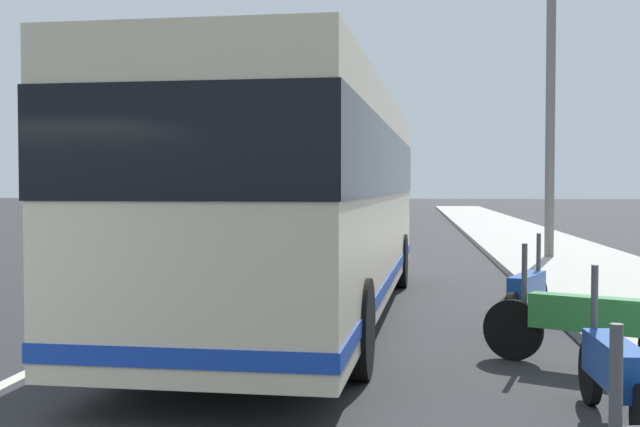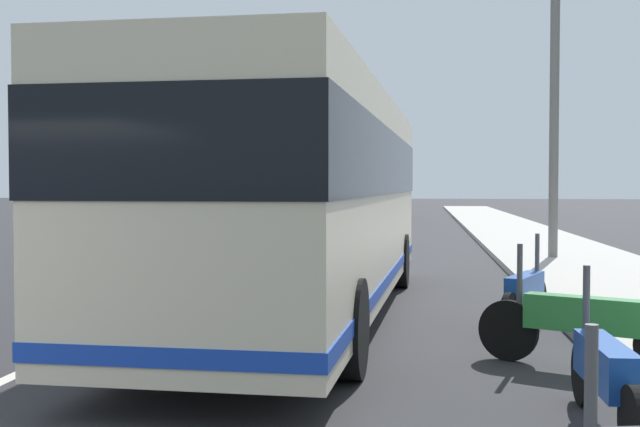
{
  "view_description": "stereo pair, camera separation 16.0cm",
  "coord_description": "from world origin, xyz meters",
  "px_view_note": "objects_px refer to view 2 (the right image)",
  "views": [
    {
      "loc": [
        -3.64,
        -3.88,
        1.91
      ],
      "look_at": [
        9.67,
        -2.36,
        1.44
      ],
      "focal_mm": 44.96,
      "sensor_mm": 36.0,
      "label": 1
    },
    {
      "loc": [
        -3.62,
        -4.04,
        1.91
      ],
      "look_at": [
        9.67,
        -2.36,
        1.44
      ],
      "focal_mm": 44.96,
      "sensor_mm": 36.0,
      "label": 2
    }
  ],
  "objects_px": {
    "motorcycle_angled": "(605,374)",
    "car_behind_bus": "(388,206)",
    "motorcycle_nearest_curb": "(583,323)",
    "car_oncoming": "(286,210)",
    "motorcycle_far_end": "(525,296)",
    "coach_bus": "(304,192)",
    "utility_pole": "(554,102)"
  },
  "relations": [
    {
      "from": "utility_pole",
      "to": "car_oncoming",
      "type": "bearing_deg",
      "value": 27.28
    },
    {
      "from": "motorcycle_angled",
      "to": "motorcycle_far_end",
      "type": "bearing_deg",
      "value": -0.56
    },
    {
      "from": "car_oncoming",
      "to": "car_behind_bus",
      "type": "relative_size",
      "value": 0.97
    },
    {
      "from": "motorcycle_angled",
      "to": "motorcycle_nearest_curb",
      "type": "height_order",
      "value": "motorcycle_nearest_curb"
    },
    {
      "from": "motorcycle_nearest_curb",
      "to": "car_behind_bus",
      "type": "height_order",
      "value": "car_behind_bus"
    },
    {
      "from": "motorcycle_far_end",
      "to": "motorcycle_nearest_curb",
      "type": "bearing_deg",
      "value": -149.8
    },
    {
      "from": "coach_bus",
      "to": "motorcycle_angled",
      "type": "bearing_deg",
      "value": -146.05
    },
    {
      "from": "utility_pole",
      "to": "car_behind_bus",
      "type": "bearing_deg",
      "value": 11.15
    },
    {
      "from": "motorcycle_angled",
      "to": "utility_pole",
      "type": "distance_m",
      "value": 14.45
    },
    {
      "from": "motorcycle_nearest_curb",
      "to": "utility_pole",
      "type": "xyz_separation_m",
      "value": [
        11.79,
        -1.56,
        3.46
      ]
    },
    {
      "from": "motorcycle_angled",
      "to": "car_behind_bus",
      "type": "xyz_separation_m",
      "value": [
        40.14,
        3.36,
        0.25
      ]
    },
    {
      "from": "car_behind_bus",
      "to": "utility_pole",
      "type": "bearing_deg",
      "value": -166.74
    },
    {
      "from": "coach_bus",
      "to": "car_behind_bus",
      "type": "relative_size",
      "value": 2.56
    },
    {
      "from": "coach_bus",
      "to": "car_oncoming",
      "type": "bearing_deg",
      "value": 12.68
    },
    {
      "from": "motorcycle_far_end",
      "to": "car_behind_bus",
      "type": "bearing_deg",
      "value": 27.28
    },
    {
      "from": "motorcycle_angled",
      "to": "car_oncoming",
      "type": "distance_m",
      "value": 34.29
    },
    {
      "from": "motorcycle_far_end",
      "to": "motorcycle_angled",
      "type": "bearing_deg",
      "value": -157.13
    },
    {
      "from": "car_behind_bus",
      "to": "coach_bus",
      "type": "bearing_deg",
      "value": -177.46
    },
    {
      "from": "motorcycle_far_end",
      "to": "car_oncoming",
      "type": "bearing_deg",
      "value": 37.67
    },
    {
      "from": "car_oncoming",
      "to": "utility_pole",
      "type": "distance_m",
      "value": 22.05
    },
    {
      "from": "motorcycle_angled",
      "to": "coach_bus",
      "type": "bearing_deg",
      "value": 30.08
    },
    {
      "from": "car_behind_bus",
      "to": "motorcycle_nearest_curb",
      "type": "bearing_deg",
      "value": -172.47
    },
    {
      "from": "motorcycle_angled",
      "to": "car_behind_bus",
      "type": "height_order",
      "value": "car_behind_bus"
    },
    {
      "from": "car_oncoming",
      "to": "utility_pole",
      "type": "height_order",
      "value": "utility_pole"
    },
    {
      "from": "coach_bus",
      "to": "utility_pole",
      "type": "relative_size",
      "value": 1.43
    },
    {
      "from": "coach_bus",
      "to": "car_behind_bus",
      "type": "xyz_separation_m",
      "value": [
        35.08,
        0.26,
        -1.11
      ]
    },
    {
      "from": "car_behind_bus",
      "to": "car_oncoming",
      "type": "bearing_deg",
      "value": 146.94
    },
    {
      "from": "coach_bus",
      "to": "motorcycle_nearest_curb",
      "type": "distance_m",
      "value": 4.65
    },
    {
      "from": "coach_bus",
      "to": "car_oncoming",
      "type": "distance_m",
      "value": 28.71
    },
    {
      "from": "motorcycle_far_end",
      "to": "car_behind_bus",
      "type": "height_order",
      "value": "car_behind_bus"
    },
    {
      "from": "motorcycle_nearest_curb",
      "to": "car_oncoming",
      "type": "distance_m",
      "value": 32.3
    },
    {
      "from": "motorcycle_nearest_curb",
      "to": "car_behind_bus",
      "type": "bearing_deg",
      "value": -57.69
    }
  ]
}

